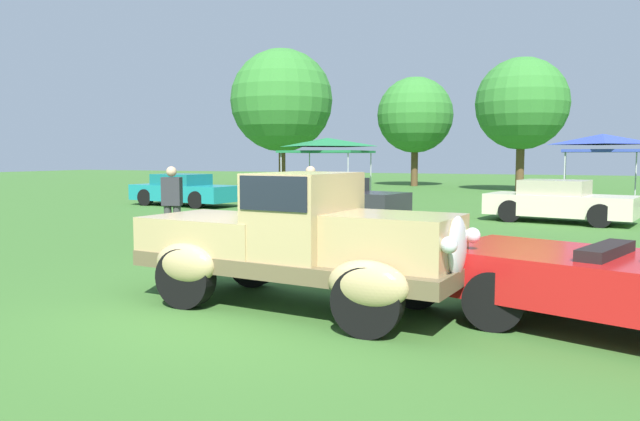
{
  "coord_description": "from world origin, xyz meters",
  "views": [
    {
      "loc": [
        3.55,
        -6.42,
        1.9
      ],
      "look_at": [
        -0.23,
        2.69,
        1.02
      ],
      "focal_mm": 33.95,
      "sensor_mm": 36.0,
      "label": 1
    }
  ],
  "objects_px": {
    "show_car_charcoal": "(334,197)",
    "spectator_by_row": "(311,201)",
    "show_car_cream": "(558,202)",
    "canopy_tent_left_field": "(327,144)",
    "canopy_tent_center_field": "(602,142)",
    "show_car_teal": "(184,190)",
    "spectator_far_side": "(172,203)",
    "feature_pickup_truck": "(299,239)"
  },
  "relations": [
    {
      "from": "show_car_cream",
      "to": "spectator_far_side",
      "type": "xyz_separation_m",
      "value": [
        -7.52,
        -8.06,
        0.31
      ]
    },
    {
      "from": "canopy_tent_left_field",
      "to": "feature_pickup_truck",
      "type": "bearing_deg",
      "value": -69.2
    },
    {
      "from": "feature_pickup_truck",
      "to": "spectator_by_row",
      "type": "height_order",
      "value": "feature_pickup_truck"
    },
    {
      "from": "spectator_far_side",
      "to": "spectator_by_row",
      "type": "bearing_deg",
      "value": 30.64
    },
    {
      "from": "show_car_cream",
      "to": "spectator_by_row",
      "type": "relative_size",
      "value": 2.54
    },
    {
      "from": "feature_pickup_truck",
      "to": "show_car_cream",
      "type": "height_order",
      "value": "feature_pickup_truck"
    },
    {
      "from": "show_car_cream",
      "to": "spectator_by_row",
      "type": "bearing_deg",
      "value": -127.15
    },
    {
      "from": "spectator_by_row",
      "to": "spectator_far_side",
      "type": "height_order",
      "value": "same"
    },
    {
      "from": "show_car_cream",
      "to": "canopy_tent_left_field",
      "type": "distance_m",
      "value": 11.56
    },
    {
      "from": "show_car_teal",
      "to": "spectator_by_row",
      "type": "xyz_separation_m",
      "value": [
        8.52,
        -7.33,
        0.31
      ]
    },
    {
      "from": "feature_pickup_truck",
      "to": "show_car_cream",
      "type": "distance_m",
      "value": 12.19
    },
    {
      "from": "feature_pickup_truck",
      "to": "show_car_teal",
      "type": "relative_size",
      "value": 0.96
    },
    {
      "from": "feature_pickup_truck",
      "to": "spectator_by_row",
      "type": "xyz_separation_m",
      "value": [
        -2.14,
        5.31,
        0.05
      ]
    },
    {
      "from": "show_car_teal",
      "to": "canopy_tent_center_field",
      "type": "xyz_separation_m",
      "value": [
        14.79,
        4.73,
        1.82
      ]
    },
    {
      "from": "show_car_charcoal",
      "to": "spectator_by_row",
      "type": "bearing_deg",
      "value": -73.73
    },
    {
      "from": "canopy_tent_center_field",
      "to": "spectator_far_side",
      "type": "bearing_deg",
      "value": -123.06
    },
    {
      "from": "show_car_cream",
      "to": "show_car_charcoal",
      "type": "bearing_deg",
      "value": -173.22
    },
    {
      "from": "show_car_cream",
      "to": "canopy_tent_left_field",
      "type": "relative_size",
      "value": 1.27
    },
    {
      "from": "spectator_far_side",
      "to": "canopy_tent_center_field",
      "type": "height_order",
      "value": "canopy_tent_center_field"
    },
    {
      "from": "canopy_tent_center_field",
      "to": "feature_pickup_truck",
      "type": "bearing_deg",
      "value": -103.38
    },
    {
      "from": "show_car_charcoal",
      "to": "show_car_cream",
      "type": "relative_size",
      "value": 1.13
    },
    {
      "from": "show_car_teal",
      "to": "show_car_cream",
      "type": "relative_size",
      "value": 1.07
    },
    {
      "from": "show_car_charcoal",
      "to": "spectator_far_side",
      "type": "bearing_deg",
      "value": -96.88
    },
    {
      "from": "feature_pickup_truck",
      "to": "show_car_charcoal",
      "type": "height_order",
      "value": "feature_pickup_truck"
    },
    {
      "from": "show_car_cream",
      "to": "canopy_tent_left_field",
      "type": "bearing_deg",
      "value": 147.62
    },
    {
      "from": "canopy_tent_center_field",
      "to": "show_car_teal",
      "type": "bearing_deg",
      "value": -162.28
    },
    {
      "from": "spectator_by_row",
      "to": "canopy_tent_left_field",
      "type": "height_order",
      "value": "canopy_tent_left_field"
    },
    {
      "from": "canopy_tent_left_field",
      "to": "canopy_tent_center_field",
      "type": "bearing_deg",
      "value": -3.15
    },
    {
      "from": "canopy_tent_center_field",
      "to": "spectator_by_row",
      "type": "bearing_deg",
      "value": -117.5
    },
    {
      "from": "canopy_tent_center_field",
      "to": "show_car_charcoal",
      "type": "bearing_deg",
      "value": -141.63
    },
    {
      "from": "show_car_teal",
      "to": "spectator_far_side",
      "type": "distance_m",
      "value": 10.67
    },
    {
      "from": "spectator_by_row",
      "to": "canopy_tent_center_field",
      "type": "relative_size",
      "value": 0.62
    },
    {
      "from": "canopy_tent_left_field",
      "to": "canopy_tent_center_field",
      "type": "xyz_separation_m",
      "value": [
        10.96,
        -0.6,
        -0.0
      ]
    },
    {
      "from": "spectator_far_side",
      "to": "canopy_tent_left_field",
      "type": "relative_size",
      "value": 0.5
    },
    {
      "from": "canopy_tent_left_field",
      "to": "canopy_tent_center_field",
      "type": "distance_m",
      "value": 10.98
    },
    {
      "from": "spectator_far_side",
      "to": "canopy_tent_left_field",
      "type": "distance_m",
      "value": 14.41
    },
    {
      "from": "spectator_far_side",
      "to": "canopy_tent_left_field",
      "type": "bearing_deg",
      "value": 98.53
    },
    {
      "from": "show_car_charcoal",
      "to": "spectator_by_row",
      "type": "relative_size",
      "value": 2.87
    },
    {
      "from": "show_car_teal",
      "to": "show_car_charcoal",
      "type": "xyz_separation_m",
      "value": [
        6.84,
        -1.57,
        0.0
      ]
    },
    {
      "from": "show_car_teal",
      "to": "show_car_cream",
      "type": "distance_m",
      "value": 13.5
    },
    {
      "from": "spectator_by_row",
      "to": "canopy_tent_left_field",
      "type": "bearing_deg",
      "value": 110.3
    },
    {
      "from": "show_car_charcoal",
      "to": "canopy_tent_center_field",
      "type": "distance_m",
      "value": 10.31
    }
  ]
}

